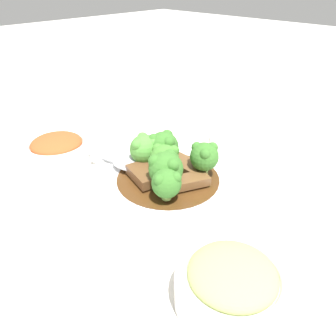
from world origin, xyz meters
name	(u,v)px	position (x,y,z in m)	size (l,w,h in m)	color
ground_plane	(168,186)	(0.00, 0.00, 0.00)	(4.00, 4.00, 0.00)	silver
main_plate	(168,181)	(0.00, 0.00, 0.01)	(0.27, 0.27, 0.02)	white
beef_strip_0	(183,164)	(-0.04, 0.00, 0.03)	(0.04, 0.08, 0.01)	brown
beef_strip_1	(144,175)	(0.03, -0.02, 0.03)	(0.05, 0.07, 0.02)	brown
beef_strip_2	(188,181)	(0.00, 0.04, 0.03)	(0.08, 0.06, 0.01)	brown
broccoli_floret_0	(166,183)	(0.05, 0.04, 0.05)	(0.04, 0.04, 0.05)	#7FA84C
broccoli_floret_1	(204,156)	(-0.04, 0.04, 0.05)	(0.05, 0.05, 0.06)	#8EB756
broccoli_floret_2	(163,146)	(-0.02, -0.03, 0.05)	(0.05, 0.05, 0.06)	#8EB756
broccoli_floret_3	(145,148)	(0.00, -0.05, 0.05)	(0.05, 0.05, 0.05)	#8EB756
broccoli_floret_4	(164,159)	(0.00, -0.01, 0.05)	(0.05, 0.05, 0.05)	#7FA84C
broccoli_floret_5	(166,168)	(0.02, 0.02, 0.05)	(0.05, 0.05, 0.06)	#7FA84C
serving_spoon	(124,161)	(0.03, -0.08, 0.03)	(0.10, 0.23, 0.01)	#B7B7BC
side_bowl_kimchi	(58,150)	(0.09, -0.19, 0.03)	(0.12, 0.12, 0.05)	white
side_bowl_appetizer	(231,284)	(0.11, 0.20, 0.03)	(0.12, 0.12, 0.06)	white
sauce_dish	(229,139)	(-0.20, -0.02, 0.01)	(0.08, 0.08, 0.01)	white
paper_napkin	(248,144)	(-0.21, 0.02, 0.00)	(0.10, 0.10, 0.01)	white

